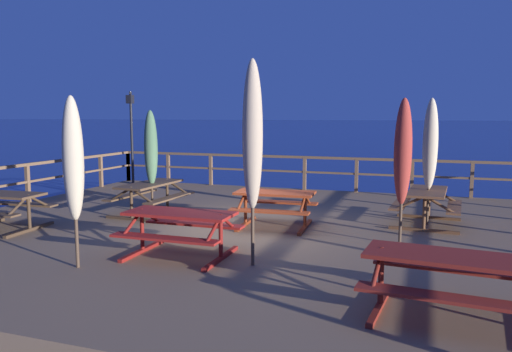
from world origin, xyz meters
TOP-DOWN VIEW (x-y plane):
  - ground_plane at (0.00, 0.00)m, footprint 600.00×600.00m
  - wooden_deck at (0.00, 0.00)m, footprint 13.52×11.55m
  - railing_waterside_far at (-0.00, 5.62)m, footprint 13.32×0.10m
  - railing_side_left at (-6.61, -0.00)m, footprint 0.10×11.35m
  - picnic_table_mid_right at (-0.21, -2.45)m, footprint 1.86×1.42m
  - picnic_table_back_right at (3.74, 1.50)m, footprint 1.51×1.86m
  - picnic_table_mid_centre at (-4.69, -1.89)m, footprint 1.76×1.50m
  - picnic_table_front_left at (4.09, -3.74)m, footprint 2.22×1.58m
  - picnic_table_back_left at (-2.59, 0.52)m, footprint 1.49×1.94m
  - picnic_table_front_right at (0.66, 0.21)m, footprint 1.76×1.51m
  - patio_umbrella_short_back at (1.13, -2.53)m, footprint 0.32×0.32m
  - patio_umbrella_short_front at (3.76, 1.56)m, footprint 0.32×0.32m
  - patio_umbrella_tall_mid_right at (-1.45, -3.55)m, footprint 0.32×0.32m
  - patio_umbrella_tall_front at (3.29, -0.46)m, footprint 0.32×0.32m
  - patio_umbrella_tall_back_right at (-2.56, 0.54)m, footprint 0.32×0.32m
  - lamp_post_hooked at (-5.96, 4.91)m, footprint 0.43×0.62m

SIDE VIEW (x-z plane):
  - ground_plane at x=0.00m, z-range 0.00..0.00m
  - wooden_deck at x=0.00m, z-range 0.00..0.67m
  - picnic_table_front_right at x=0.66m, z-range 0.83..1.61m
  - picnic_table_mid_centre at x=-4.69m, z-range 0.83..1.61m
  - picnic_table_back_right at x=3.74m, z-range 0.83..1.61m
  - picnic_table_mid_right at x=-0.21m, z-range 0.84..1.61m
  - picnic_table_back_left at x=-2.59m, z-range 0.84..1.61m
  - picnic_table_front_left at x=4.09m, z-range 0.84..1.62m
  - railing_side_left at x=-6.61m, z-range 0.86..1.95m
  - railing_waterside_far at x=0.00m, z-range 0.86..1.95m
  - patio_umbrella_tall_back_right at x=-2.56m, z-range 1.01..3.53m
  - patio_umbrella_tall_mid_right at x=-1.45m, z-range 1.03..3.73m
  - patio_umbrella_tall_front at x=3.29m, z-range 1.04..3.74m
  - patio_umbrella_short_front at x=3.76m, z-range 1.04..3.81m
  - patio_umbrella_short_back at x=1.13m, z-range 1.11..4.37m
  - lamp_post_hooked at x=-5.96m, z-range 1.18..4.38m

